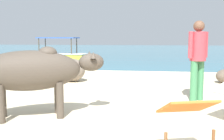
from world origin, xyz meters
The scene contains 7 objects.
sand_beach centered at (0.00, 0.00, 0.02)m, with size 18.00×14.00×0.04m, color beige.
water_surface centered at (0.00, 22.00, 0.00)m, with size 60.00×36.00×0.03m, color teal.
cow centered at (-1.35, 0.67, 0.80)m, with size 2.01×1.25×1.15m.
deck_chair_far centered at (0.92, -0.69, 0.42)m, with size 0.73×0.89×0.68m.
person_standing centered at (1.43, 2.26, 0.99)m, with size 0.42×0.35×1.62m.
shore_rock_large centered at (-1.80, 4.25, 0.38)m, with size 0.86×0.69×0.67m, color gray.
boat_yellow centered at (-5.14, 12.74, 0.29)m, with size 3.81×1.71×1.29m.
Camera 1 is at (0.49, -3.44, 1.34)m, focal length 44.09 mm.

